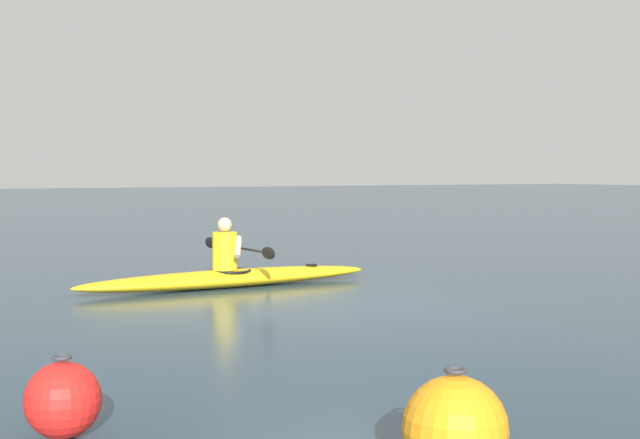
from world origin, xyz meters
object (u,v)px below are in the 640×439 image
mooring_buoy_red_near (63,400)px  mooring_buoy_white_far (455,429)px  kayaker (226,248)px  kayak (229,278)px

mooring_buoy_red_near → mooring_buoy_white_far: (-1.73, 1.78, 0.05)m
kayaker → mooring_buoy_white_far: bearing=77.0°
mooring_buoy_red_near → mooring_buoy_white_far: mooring_buoy_white_far is taller
kayak → mooring_buoy_white_far: mooring_buoy_white_far is taller
kayaker → mooring_buoy_white_far: size_ratio=3.85×
kayak → mooring_buoy_white_far: size_ratio=7.43×
mooring_buoy_white_far → mooring_buoy_red_near: bearing=-45.9°
mooring_buoy_red_near → kayaker: bearing=-120.1°
kayaker → mooring_buoy_white_far: kayaker is taller
kayak → kayaker: bearing=2.4°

